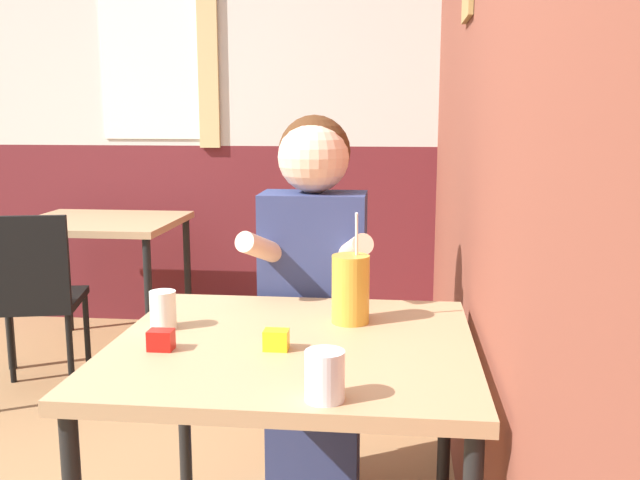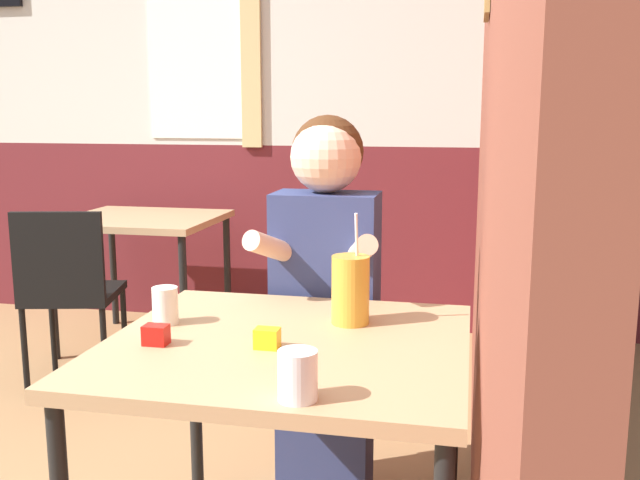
% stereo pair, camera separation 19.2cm
% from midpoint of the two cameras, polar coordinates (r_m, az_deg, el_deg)
% --- Properties ---
extents(brick_wall_right, '(0.08, 4.76, 2.70)m').
position_cam_midpoint_polar(brick_wall_right, '(2.82, 9.70, 11.07)').
color(brick_wall_right, brown).
rests_on(brick_wall_right, ground_plane).
extents(back_wall, '(5.70, 0.09, 2.70)m').
position_cam_midpoint_polar(back_wall, '(4.40, -10.26, 10.81)').
color(back_wall, silver).
rests_on(back_wall, ground_plane).
extents(main_table, '(0.91, 0.86, 0.73)m').
position_cam_midpoint_polar(main_table, '(1.84, -5.19, -10.14)').
color(main_table, tan).
rests_on(main_table, ground_plane).
extents(background_table, '(0.82, 0.74, 0.73)m').
position_cam_midpoint_polar(background_table, '(4.03, -18.42, 0.43)').
color(background_table, tan).
rests_on(background_table, ground_plane).
extents(chair_near_window, '(0.48, 0.48, 0.87)m').
position_cam_midpoint_polar(chair_near_window, '(3.46, -23.68, -3.84)').
color(chair_near_window, black).
rests_on(chair_near_window, ground_plane).
extents(person_seated, '(0.42, 0.42, 1.29)m').
position_cam_midpoint_polar(person_seated, '(2.36, -2.84, -4.38)').
color(person_seated, navy).
rests_on(person_seated, ground_plane).
extents(cocktail_pitcher, '(0.10, 0.10, 0.31)m').
position_cam_midpoint_polar(cocktail_pitcher, '(1.94, -0.36, -3.97)').
color(cocktail_pitcher, gold).
rests_on(cocktail_pitcher, main_table).
extents(glass_near_pitcher, '(0.08, 0.08, 0.10)m').
position_cam_midpoint_polar(glass_near_pitcher, '(1.45, -3.47, -10.85)').
color(glass_near_pitcher, silver).
rests_on(glass_near_pitcher, main_table).
extents(glass_center, '(0.07, 0.07, 0.10)m').
position_cam_midpoint_polar(glass_center, '(1.97, -15.21, -5.45)').
color(glass_center, silver).
rests_on(glass_center, main_table).
extents(condiment_ketchup, '(0.06, 0.04, 0.05)m').
position_cam_midpoint_polar(condiment_ketchup, '(1.81, -15.63, -7.76)').
color(condiment_ketchup, '#B7140F').
rests_on(condiment_ketchup, main_table).
extents(condiment_mustard, '(0.06, 0.04, 0.05)m').
position_cam_midpoint_polar(condiment_mustard, '(1.75, -6.69, -7.99)').
color(condiment_mustard, yellow).
rests_on(condiment_mustard, main_table).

